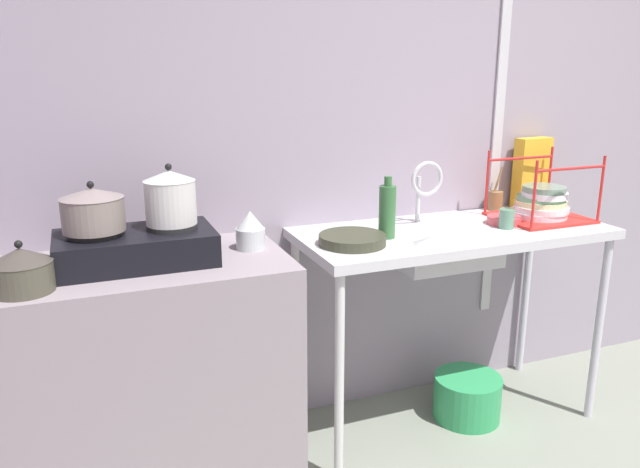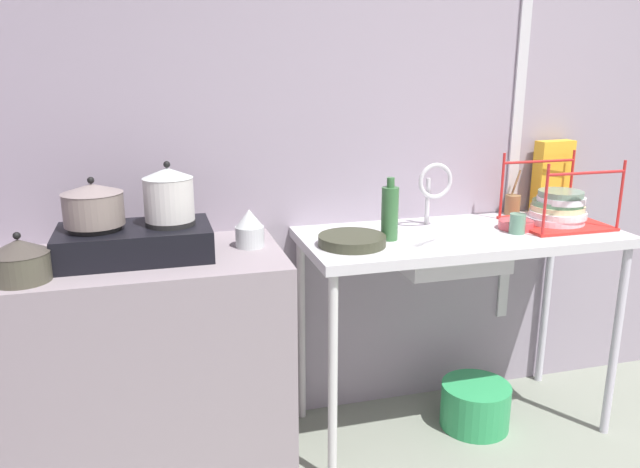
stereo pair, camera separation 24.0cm
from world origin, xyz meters
The scene contains 19 objects.
wall_back centered at (0.00, 1.91, 1.22)m, with size 5.30×0.10×2.44m, color #988C9B.
wall_metal_strip centered at (0.07, 1.85, 1.34)m, with size 0.05×0.01×1.95m, color silver.
counter_concrete centered at (-1.63, 1.58, 0.45)m, with size 1.06×0.56×0.90m, color gray.
counter_sink centered at (-0.33, 1.58, 0.82)m, with size 1.33×0.56×0.90m.
stove centered at (-1.63, 1.58, 0.96)m, with size 0.53×0.31×0.13m.
pot_on_left_burner centered at (-1.75, 1.58, 1.10)m, with size 0.21×0.21×0.17m.
pot_on_right_burner centered at (-1.50, 1.58, 1.12)m, with size 0.18×0.18×0.21m.
pot_beside_stove centered at (-1.98, 1.42, 0.97)m, with size 0.19×0.19×0.16m.
percolator centered at (-1.21, 1.61, 0.97)m, with size 0.11×0.11×0.15m.
sink_basin centered at (-0.39, 1.56, 0.82)m, with size 0.43×0.30×0.14m, color silver.
faucet centered at (-0.41, 1.68, 1.08)m, with size 0.15×0.09×0.28m.
frying_pan centered at (-0.83, 1.52, 0.91)m, with size 0.26×0.26×0.04m, color #373A29.
dish_rack centered at (0.12, 1.58, 0.96)m, with size 0.38×0.34×0.30m.
cup_by_rack centered at (-0.12, 1.50, 0.94)m, with size 0.06×0.06×0.08m, color slate.
small_bowl_on_drainboard centered at (-0.09, 1.57, 0.91)m, with size 0.14×0.14×0.04m, color #C6464C.
bottle_by_sink centered at (-0.66, 1.56, 1.00)m, with size 0.07×0.07×0.25m.
cereal_box centered at (0.25, 1.81, 1.06)m, with size 0.18×0.07×0.33m, color gold.
utensil_jar centered at (0.05, 1.80, 0.94)m, with size 0.07×0.07×0.21m.
bucket_on_floor centered at (-0.23, 1.54, 0.10)m, with size 0.30×0.30×0.20m, color #2F9D58.
Camera 1 is at (-1.79, -0.57, 1.57)m, focal length 34.89 mm.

